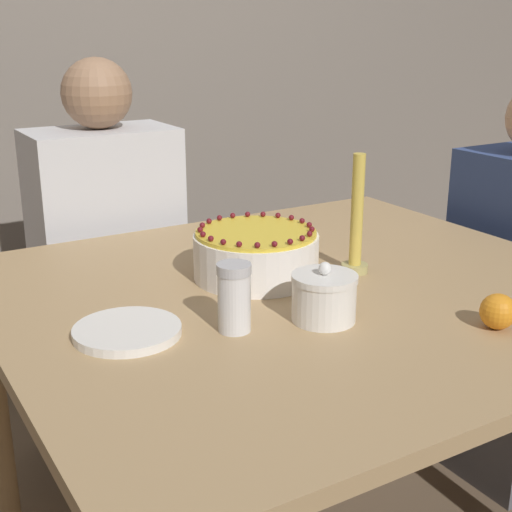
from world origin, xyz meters
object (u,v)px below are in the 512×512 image
Objects in this scene: person_man_blue_shirt at (111,297)px; cake at (256,254)px; sugar_shaker at (234,297)px; candle at (356,226)px; sugar_bowl at (324,297)px.

cake is at bearing 98.89° from person_man_blue_shirt.
person_man_blue_shirt reaches higher than cake.
sugar_shaker is (-0.18, -0.22, 0.01)m from cake.
candle is at bearing 20.01° from sugar_shaker.
person_man_blue_shirt is (-0.10, 0.66, -0.30)m from cake.
sugar_shaker reaches higher than cake.
person_man_blue_shirt is at bearing 98.89° from cake.
candle is (0.38, 0.14, 0.04)m from sugar_shaker.
person_man_blue_shirt is (-0.09, 0.92, -0.29)m from sugar_bowl.
sugar_bowl is 0.17m from sugar_shaker.
candle reaches higher than cake.
candle reaches higher than sugar_bowl.
person_man_blue_shirt is at bearing 112.28° from candle.
sugar_shaker is 0.48× the size of candle.
sugar_bowl is at bearing -92.82° from cake.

